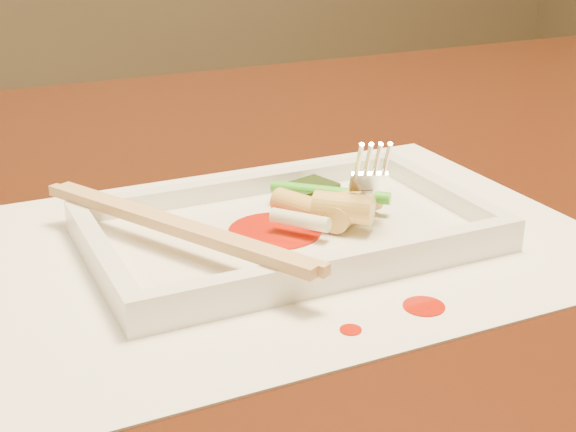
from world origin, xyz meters
name	(u,v)px	position (x,y,z in m)	size (l,w,h in m)	color
table	(343,292)	(0.00, 0.00, 0.65)	(1.40, 0.90, 0.75)	black
placemat	(288,242)	(-0.09, -0.09, 0.75)	(0.40, 0.30, 0.00)	white
sauce_splatter_a	(424,306)	(-0.06, -0.21, 0.75)	(0.02, 0.02, 0.00)	#B41505
sauce_splatter_b	(351,330)	(-0.11, -0.21, 0.75)	(0.01, 0.01, 0.00)	#B41505
plate_base	(288,235)	(-0.09, -0.09, 0.76)	(0.26, 0.16, 0.01)	white
plate_rim_far	(245,186)	(-0.09, -0.02, 0.77)	(0.26, 0.01, 0.01)	white
plate_rim_near	(342,264)	(-0.09, -0.16, 0.77)	(0.26, 0.01, 0.01)	white
plate_rim_left	(101,254)	(-0.22, -0.09, 0.77)	(0.01, 0.14, 0.01)	white
plate_rim_right	(443,192)	(0.03, -0.09, 0.77)	(0.01, 0.14, 0.01)	white
veg_piece	(308,192)	(-0.06, -0.05, 0.77)	(0.04, 0.03, 0.01)	black
scallion_white	(300,220)	(-0.09, -0.10, 0.77)	(0.01, 0.01, 0.04)	#EAEACC
scallion_green	(330,193)	(-0.05, -0.07, 0.77)	(0.01, 0.01, 0.09)	green
chopstick_a	(168,226)	(-0.18, -0.09, 0.78)	(0.01, 0.22, 0.01)	tan
chopstick_b	(180,224)	(-0.17, -0.09, 0.78)	(0.01, 0.22, 0.01)	tan
fork	(369,104)	(-0.02, -0.07, 0.83)	(0.09, 0.10, 0.14)	silver
sauce_blob_0	(275,231)	(-0.10, -0.09, 0.76)	(0.06, 0.06, 0.00)	#B41505
rice_cake_0	(347,209)	(-0.05, -0.10, 0.77)	(0.02, 0.02, 0.05)	#EBD06E
rice_cake_1	(346,203)	(-0.05, -0.09, 0.77)	(0.02, 0.02, 0.05)	#EBD06E
rice_cake_2	(343,208)	(-0.06, -0.11, 0.78)	(0.02, 0.02, 0.04)	#EBD06E
rice_cake_3	(305,208)	(-0.08, -0.08, 0.77)	(0.02, 0.02, 0.05)	#EBD06E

